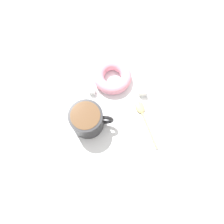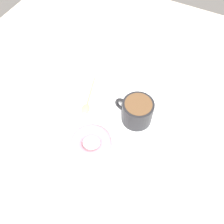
% 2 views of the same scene
% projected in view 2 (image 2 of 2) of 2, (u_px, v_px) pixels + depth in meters
% --- Properties ---
extents(ground_plane, '(1.20, 1.20, 0.02)m').
position_uv_depth(ground_plane, '(119.00, 121.00, 0.71)').
color(ground_plane, beige).
extents(napkin, '(0.35, 0.35, 0.00)m').
position_uv_depth(napkin, '(112.00, 116.00, 0.70)').
color(napkin, white).
rests_on(napkin, ground_plane).
extents(coffee_cup, '(0.11, 0.08, 0.07)m').
position_uv_depth(coffee_cup, '(137.00, 111.00, 0.67)').
color(coffee_cup, black).
rests_on(coffee_cup, napkin).
extents(donut, '(0.11, 0.11, 0.03)m').
position_uv_depth(donut, '(91.00, 143.00, 0.64)').
color(donut, pink).
rests_on(donut, napkin).
extents(spoon, '(0.05, 0.14, 0.01)m').
position_uv_depth(spoon, '(87.00, 104.00, 0.72)').
color(spoon, '#D8B772').
rests_on(spoon, napkin).
extents(sugar_cube, '(0.02, 0.02, 0.02)m').
position_uv_depth(sugar_cube, '(74.00, 118.00, 0.69)').
color(sugar_cube, white).
rests_on(sugar_cube, napkin).
extents(sugar_cube_extra, '(0.02, 0.02, 0.02)m').
position_uv_depth(sugar_cube_extra, '(118.00, 142.00, 0.65)').
color(sugar_cube_extra, white).
rests_on(sugar_cube_extra, napkin).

